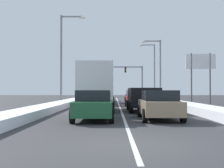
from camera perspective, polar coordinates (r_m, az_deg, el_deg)
ground_plane at (r=29.12m, az=1.39°, el=-4.11°), size 132.20×132.20×0.00m
lane_stripe_between_right_lane_and_center_lane at (r=34.20m, az=1.23°, el=-3.66°), size 0.14×55.93×0.01m
snow_bank_right_shoulder at (r=34.68m, az=10.04°, el=-3.22°), size 1.84×55.93×0.48m
snow_bank_left_shoulder at (r=34.52m, az=-7.61°, el=-3.25°), size 1.70×55.93×0.46m
sedan_tan_right_lane_nearest at (r=16.21m, az=8.63°, el=-3.78°), size 2.00×4.50×1.51m
suv_black_right_lane_second at (r=22.07m, az=5.70°, el=-2.42°), size 2.16×4.90×1.67m
sedan_red_right_lane_third at (r=28.74m, az=4.48°, el=-2.62°), size 2.00×4.50×1.51m
sedan_charcoal_right_lane_fourth at (r=34.46m, az=4.39°, el=-2.38°), size 2.00×4.50×1.51m
sedan_navy_right_lane_fifth at (r=40.08m, az=3.81°, el=-2.20°), size 2.00×4.50×1.51m
sedan_green_center_lane_nearest at (r=15.71m, az=-3.30°, el=-3.87°), size 2.00×4.50×1.51m
box_truck_center_lane_second at (r=22.69m, az=-2.75°, el=-0.16°), size 2.53×7.20×3.36m
sedan_silver_center_lane_third at (r=30.86m, az=-1.84°, el=-2.52°), size 2.00×4.50×1.51m
suv_gray_center_lane_fourth at (r=36.74m, az=-1.36°, el=-1.91°), size 2.16×4.90×1.67m
sedan_maroon_center_lane_fifth at (r=42.79m, az=-1.54°, el=-2.14°), size 2.00×4.50×1.51m
traffic_light_gantry at (r=59.73m, az=3.31°, el=1.73°), size 7.54×0.47×6.20m
street_lamp_right_near at (r=42.34m, az=8.35°, el=3.52°), size 2.66×0.36×8.27m
street_lamp_right_mid at (r=52.51m, az=7.42°, el=3.17°), size 2.66×0.36×9.22m
street_lamp_left_mid at (r=33.32m, az=-8.72°, el=5.83°), size 2.66×0.36×9.42m
roadside_sign_right at (r=34.82m, az=15.91°, el=3.04°), size 3.20×0.16×5.50m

